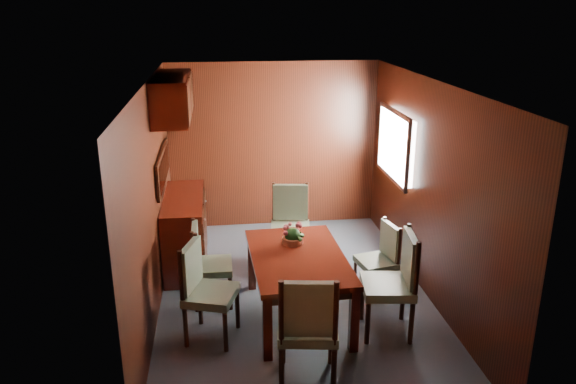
{
  "coord_description": "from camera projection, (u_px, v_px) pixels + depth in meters",
  "views": [
    {
      "loc": [
        -0.78,
        -5.61,
        3.17
      ],
      "look_at": [
        0.0,
        0.59,
        1.05
      ],
      "focal_mm": 35.0,
      "sensor_mm": 36.0,
      "label": 1
    }
  ],
  "objects": [
    {
      "name": "chair_left_far",
      "position": [
        206.0,
        260.0,
        6.09
      ],
      "size": [
        0.42,
        0.44,
        0.93
      ],
      "rotation": [
        0.0,
        0.0,
        -1.57
      ],
      "color": "black",
      "rests_on": "ground"
    },
    {
      "name": "chair_foot",
      "position": [
        290.0,
        220.0,
        7.07
      ],
      "size": [
        0.54,
        0.52,
        1.02
      ],
      "rotation": [
        0.0,
        0.0,
        3.02
      ],
      "color": "black",
      "rests_on": "ground"
    },
    {
      "name": "chair_right_near",
      "position": [
        396.0,
        278.0,
        5.52
      ],
      "size": [
        0.55,
        0.57,
        1.08
      ],
      "rotation": [
        0.0,
        0.0,
        1.44
      ],
      "color": "black",
      "rests_on": "ground"
    },
    {
      "name": "chair_left_near",
      "position": [
        203.0,
        286.0,
        5.44
      ],
      "size": [
        0.59,
        0.6,
        1.01
      ],
      "rotation": [
        0.0,
        0.0,
        -1.89
      ],
      "color": "black",
      "rests_on": "ground"
    },
    {
      "name": "sideboard",
      "position": [
        185.0,
        231.0,
        7.03
      ],
      "size": [
        0.48,
        1.4,
        0.9
      ],
      "primitive_type": "cube",
      "color": "#320C06",
      "rests_on": "ground"
    },
    {
      "name": "chair_head",
      "position": [
        308.0,
        324.0,
        4.73
      ],
      "size": [
        0.57,
        0.55,
        1.07
      ],
      "rotation": [
        0.0,
        0.0,
        -0.14
      ],
      "color": "black",
      "rests_on": "ground"
    },
    {
      "name": "chair_right_far",
      "position": [
        382.0,
        255.0,
        6.3
      ],
      "size": [
        0.46,
        0.48,
        0.86
      ],
      "rotation": [
        0.0,
        0.0,
        1.77
      ],
      "color": "black",
      "rests_on": "ground"
    },
    {
      "name": "dining_table",
      "position": [
        298.0,
        264.0,
        5.78
      ],
      "size": [
        1.01,
        1.55,
        0.71
      ],
      "rotation": [
        0.0,
        0.0,
        0.04
      ],
      "color": "#320C06",
      "rests_on": "ground"
    },
    {
      "name": "ground",
      "position": [
        295.0,
        296.0,
        6.38
      ],
      "size": [
        4.5,
        4.5,
        0.0
      ],
      "primitive_type": "plane",
      "color": "#3D4854",
      "rests_on": "ground"
    },
    {
      "name": "flower_centerpiece",
      "position": [
        293.0,
        233.0,
        6.0
      ],
      "size": [
        0.24,
        0.24,
        0.24
      ],
      "color": "#BC5B39",
      "rests_on": "dining_table"
    },
    {
      "name": "room_shell",
      "position": [
        282.0,
        150.0,
        6.16
      ],
      "size": [
        3.06,
        4.52,
        2.41
      ],
      "color": "black",
      "rests_on": "ground"
    }
  ]
}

